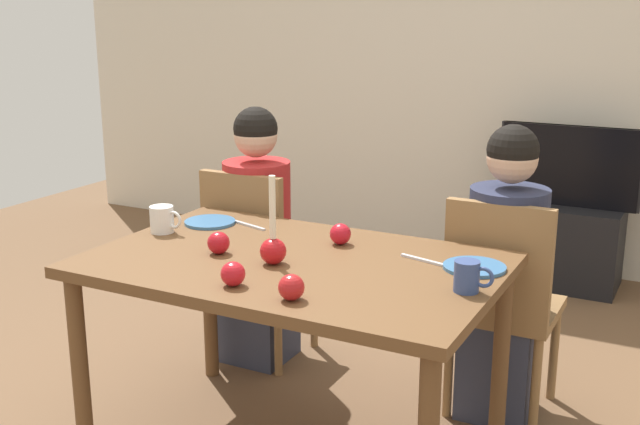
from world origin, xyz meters
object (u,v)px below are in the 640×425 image
Objects in this scene: mug_right at (468,276)px; apple_near_candle at (233,274)px; person_left_child at (258,240)px; person_right_child at (505,279)px; tv_stand at (563,245)px; apple_far_edge at (291,287)px; plate_left at (210,222)px; tv at (569,166)px; plate_right at (474,267)px; apple_by_left_plate at (340,234)px; candle_centerpiece at (273,246)px; mug_left at (163,219)px; apple_by_right_mug at (219,243)px; dining_table at (293,282)px; chair_left at (254,255)px; chair_right at (502,296)px.

apple_near_candle is at bearing -156.71° from mug_right.
person_right_child is (1.12, 0.00, 0.00)m from person_left_child.
apple_far_edge reaches higher than tv_stand.
apple_near_candle is at bearing -49.24° from plate_left.
tv reaches higher than plate_right.
plate_right is 0.52m from apple_by_left_plate.
apple_by_left_plate is (0.59, -0.01, 0.03)m from plate_left.
apple_far_edge is (0.22, -0.26, -0.02)m from candle_centerpiece.
plate_right is 2.67× the size of apple_by_left_plate.
plate_right is at bearing -88.01° from tv_stand.
apple_by_left_plate is at bearing -1.17° from plate_left.
tv is 10.14× the size of apple_near_candle.
apple_by_right_mug is (0.34, -0.12, -0.01)m from mug_left.
dining_table is at bearing 82.79° from apple_near_candle.
apple_by_right_mug is (-0.26, -0.06, 0.12)m from dining_table.
tv is (1.05, 1.69, 0.20)m from chair_left.
plate_right is (0.58, 0.19, 0.09)m from dining_table.
plate_left is 1.64× the size of mug_right.
plate_right is (0.07, -2.11, 0.52)m from tv_stand.
plate_left is 1.18m from mug_right.
person_right_child reaches higher than dining_table.
apple_near_candle is at bearing -90.59° from candle_centerpiece.
person_right_child is 1.67m from tv.
chair_right is at bearing 18.26° from plate_left.
chair_right is at bearing 46.51° from dining_table.
mug_left reaches higher than tv_stand.
mug_right is at bearing -29.71° from person_left_child.
apple_near_candle is 0.98× the size of apple_far_edge.
apple_far_edge is at bearing -97.07° from tv.
mug_right is 1.59× the size of apple_near_candle.
chair_left is 1.00× the size of chair_right.
dining_table is 0.30m from apple_by_right_mug.
person_right_child is at bearing 49.23° from candle_centerpiece.
mug_right reaches higher than apple_far_edge.
chair_right is 1.12m from person_left_child.
person_left_child reaches higher than apple_by_left_plate.
apple_by_right_mug is at bearing -108.09° from tv_stand.
chair_right reaches higher than apple_by_left_plate.
plate_right is (0.00, -0.45, 0.19)m from person_right_child.
tv is (1.05, 1.66, 0.14)m from person_left_child.
dining_table is 6.91× the size of plate_left.
person_left_child is 14.78× the size of apple_by_right_mug.
apple_by_right_mug reaches higher than plate_left.
apple_by_left_plate is (0.61, -0.37, 0.28)m from chair_left.
candle_centerpiece is (-0.54, -2.37, 0.57)m from tv_stand.
plate_left is at bearing 130.76° from apple_near_candle.
tv_stand is 2.35m from plate_left.
apple_by_left_plate is at bearing -141.51° from person_right_child.
apple_far_edge is (-0.33, -2.63, 0.55)m from tv_stand.
plate_right is 2.62× the size of apple_far_edge.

